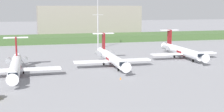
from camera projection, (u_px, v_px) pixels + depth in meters
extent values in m
plane|color=gray|center=(99.00, 57.00, 113.95)|extent=(500.00, 500.00, 0.00)
cube|color=#426033|center=(79.00, 38.00, 160.46)|extent=(320.00, 20.00, 3.09)
cylinder|color=white|center=(15.00, 67.00, 82.34)|extent=(2.70, 24.00, 2.70)
cone|color=white|center=(13.00, 78.00, 69.42)|extent=(2.70, 3.00, 2.70)
cone|color=white|center=(17.00, 58.00, 95.75)|extent=(2.30, 4.00, 2.29)
cube|color=black|center=(13.00, 74.00, 71.16)|extent=(2.02, 1.80, 0.90)
cylinder|color=maroon|center=(15.00, 67.00, 82.37)|extent=(2.76, 3.60, 2.76)
cube|color=white|center=(39.00, 69.00, 82.91)|extent=(11.00, 3.20, 0.36)
cube|color=maroon|center=(16.00, 46.00, 92.26)|extent=(0.36, 3.20, 5.20)
cube|color=white|center=(16.00, 38.00, 92.17)|extent=(6.80, 1.80, 0.24)
cylinder|color=gray|center=(8.00, 60.00, 90.58)|extent=(1.50, 3.40, 1.50)
cylinder|color=gray|center=(25.00, 60.00, 91.66)|extent=(1.50, 3.40, 1.50)
cylinder|color=gray|center=(14.00, 79.00, 75.45)|extent=(0.20, 0.20, 0.65)
cylinder|color=black|center=(14.00, 81.00, 75.53)|extent=(0.30, 0.90, 0.90)
cylinder|color=black|center=(8.00, 73.00, 84.50)|extent=(0.35, 0.90, 0.90)
cylinder|color=black|center=(24.00, 72.00, 85.41)|extent=(0.35, 0.90, 0.90)
cylinder|color=white|center=(112.00, 58.00, 95.58)|extent=(2.70, 24.00, 2.70)
cone|color=white|center=(125.00, 67.00, 82.65)|extent=(2.70, 3.00, 2.70)
cone|color=white|center=(102.00, 52.00, 108.98)|extent=(2.29, 4.00, 2.29)
cube|color=black|center=(123.00, 63.00, 84.40)|extent=(2.03, 1.80, 0.90)
cylinder|color=maroon|center=(112.00, 59.00, 95.60)|extent=(2.76, 3.60, 2.76)
cube|color=white|center=(93.00, 62.00, 93.29)|extent=(11.00, 3.20, 0.36)
cube|color=white|center=(132.00, 60.00, 96.14)|extent=(11.00, 3.20, 0.36)
cube|color=maroon|center=(104.00, 41.00, 105.49)|extent=(0.36, 3.20, 5.20)
cube|color=white|center=(103.00, 33.00, 105.40)|extent=(6.80, 1.80, 0.24)
cylinder|color=gray|center=(98.00, 53.00, 103.81)|extent=(1.50, 3.40, 1.50)
cylinder|color=gray|center=(112.00, 53.00, 104.90)|extent=(1.50, 3.40, 1.50)
cylinder|color=gray|center=(118.00, 68.00, 88.68)|extent=(0.20, 0.20, 0.65)
cylinder|color=black|center=(118.00, 70.00, 88.77)|extent=(0.30, 0.90, 0.90)
cylinder|color=black|center=(104.00, 64.00, 97.73)|extent=(0.35, 0.90, 0.90)
cylinder|color=black|center=(116.00, 63.00, 98.65)|extent=(0.35, 0.90, 0.90)
cylinder|color=white|center=(183.00, 51.00, 109.48)|extent=(2.70, 24.00, 2.70)
cone|color=white|center=(203.00, 58.00, 96.55)|extent=(2.70, 3.00, 2.70)
cone|color=white|center=(166.00, 46.00, 122.88)|extent=(2.30, 4.00, 2.29)
cube|color=black|center=(200.00, 55.00, 98.30)|extent=(2.02, 1.80, 0.90)
cylinder|color=maroon|center=(183.00, 52.00, 109.50)|extent=(2.76, 3.60, 2.76)
cube|color=white|center=(168.00, 54.00, 107.19)|extent=(11.00, 3.20, 0.36)
cube|color=white|center=(200.00, 53.00, 110.04)|extent=(11.00, 3.20, 0.36)
cube|color=maroon|center=(169.00, 37.00, 119.39)|extent=(0.36, 3.20, 5.20)
cube|color=white|center=(169.00, 30.00, 119.30)|extent=(6.80, 1.80, 0.24)
cylinder|color=gray|center=(166.00, 47.00, 117.71)|extent=(1.50, 3.40, 1.50)
cylinder|color=gray|center=(177.00, 47.00, 118.80)|extent=(1.50, 3.40, 1.50)
cylinder|color=gray|center=(193.00, 59.00, 102.58)|extent=(0.20, 0.20, 0.65)
cylinder|color=black|center=(193.00, 61.00, 102.67)|extent=(0.30, 0.90, 0.90)
cylinder|color=black|center=(174.00, 56.00, 111.63)|extent=(0.35, 0.90, 0.90)
cylinder|color=black|center=(184.00, 56.00, 112.55)|extent=(0.35, 0.90, 0.90)
cylinder|color=#B2B2B7|center=(98.00, 32.00, 133.13)|extent=(0.50, 0.50, 13.56)
cylinder|color=#B2B2B7|center=(98.00, 7.00, 131.49)|extent=(0.28, 0.28, 7.30)
cube|color=#B2B2B7|center=(98.00, 15.00, 132.00)|extent=(4.40, 0.20, 0.20)
cube|color=gray|center=(87.00, 21.00, 185.19)|extent=(55.55, 29.83, 17.39)
cone|color=orange|center=(121.00, 78.00, 79.04)|extent=(0.44, 0.44, 0.55)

